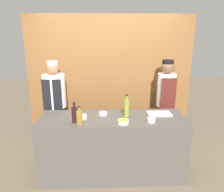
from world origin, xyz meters
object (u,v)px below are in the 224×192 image
object	(u,v)px
sauce_bowl_orange	(151,120)
chef_left	(55,106)
sauce_bowl_yellow	(123,122)
chef_right	(165,102)
cutting_board	(159,114)
bottle_wine	(75,114)
bottle_oil	(126,108)
bottle_vinegar	(79,117)
sauce_bowl_white	(83,117)
sauce_bowl_green	(103,113)

from	to	relation	value
sauce_bowl_orange	chef_left	size ratio (longest dim) A/B	0.07
sauce_bowl_yellow	chef_right	world-z (taller)	chef_right
cutting_board	bottle_wine	distance (m)	1.24
sauce_bowl_orange	bottle_oil	xyz separation A→B (m)	(-0.32, 0.22, 0.10)
chef_right	bottle_wine	bearing A→B (deg)	-151.32
bottle_vinegar	sauce_bowl_white	bearing A→B (deg)	80.79
sauce_bowl_yellow	sauce_bowl_orange	world-z (taller)	sauce_bowl_orange
bottle_wine	bottle_oil	size ratio (longest dim) A/B	0.86
sauce_bowl_white	chef_right	xyz separation A→B (m)	(1.37, 0.69, -0.04)
sauce_bowl_white	bottle_vinegar	world-z (taller)	bottle_vinegar
cutting_board	chef_right	xyz separation A→B (m)	(0.25, 0.57, -0.02)
sauce_bowl_orange	bottle_oil	distance (m)	0.40
bottle_wine	chef_left	xyz separation A→B (m)	(-0.43, 0.80, -0.15)
bottle_wine	chef_right	xyz separation A→B (m)	(1.47, 0.80, -0.12)
bottle_wine	chef_right	world-z (taller)	chef_right
chef_right	sauce_bowl_white	bearing A→B (deg)	-153.12
sauce_bowl_yellow	sauce_bowl_white	xyz separation A→B (m)	(-0.55, 0.18, 0.01)
bottle_vinegar	bottle_oil	bearing A→B (deg)	20.53
cutting_board	bottle_vinegar	bearing A→B (deg)	-165.27
sauce_bowl_white	sauce_bowl_orange	size ratio (longest dim) A/B	0.98
sauce_bowl_yellow	chef_right	distance (m)	1.20
sauce_bowl_orange	sauce_bowl_yellow	bearing A→B (deg)	-174.95
sauce_bowl_green	bottle_vinegar	distance (m)	0.45
chef_right	sauce_bowl_green	bearing A→B (deg)	-152.96
sauce_bowl_yellow	bottle_wine	world-z (taller)	bottle_wine
sauce_bowl_green	bottle_oil	xyz separation A→B (m)	(0.34, -0.07, 0.11)
bottle_oil	sauce_bowl_orange	bearing A→B (deg)	-34.31
sauce_bowl_white	sauce_bowl_orange	world-z (taller)	sauce_bowl_white
sauce_bowl_orange	bottle_wine	xyz separation A→B (m)	(-1.04, 0.04, 0.08)
chef_right	bottle_vinegar	bearing A→B (deg)	-148.08
bottle_vinegar	bottle_wine	bearing A→B (deg)	136.05
cutting_board	bottle_oil	size ratio (longest dim) A/B	1.04
sauce_bowl_yellow	sauce_bowl_white	distance (m)	0.58
sauce_bowl_white	bottle_oil	bearing A→B (deg)	6.18
sauce_bowl_yellow	bottle_oil	xyz separation A→B (m)	(0.07, 0.25, 0.11)
sauce_bowl_white	bottle_oil	world-z (taller)	bottle_oil
sauce_bowl_white	bottle_vinegar	distance (m)	0.19
bottle_wine	bottle_vinegar	xyz separation A→B (m)	(0.07, -0.07, -0.01)
sauce_bowl_white	bottle_oil	size ratio (longest dim) A/B	0.34
sauce_bowl_green	sauce_bowl_white	world-z (taller)	sauce_bowl_white
bottle_wine	chef_left	bearing A→B (deg)	118.33
sauce_bowl_green	bottle_wine	distance (m)	0.47
bottle_wine	sauce_bowl_yellow	bearing A→B (deg)	-6.39
sauce_bowl_white	chef_left	distance (m)	0.88
cutting_board	bottle_vinegar	distance (m)	1.19
bottle_vinegar	chef_left	bearing A→B (deg)	120.02
sauce_bowl_yellow	sauce_bowl_orange	xyz separation A→B (m)	(0.38, 0.03, 0.00)
chef_right	cutting_board	bearing A→B (deg)	-113.73
sauce_bowl_yellow	cutting_board	distance (m)	0.64
bottle_oil	chef_right	size ratio (longest dim) A/B	0.20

